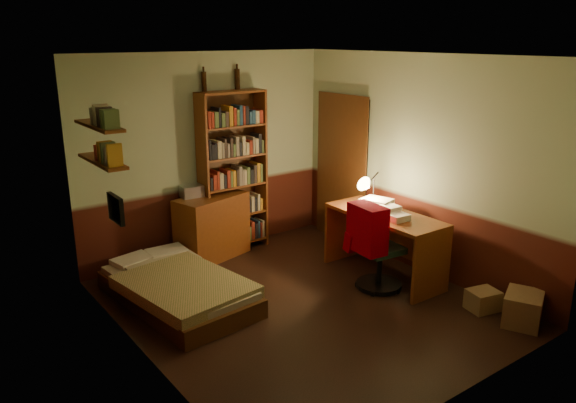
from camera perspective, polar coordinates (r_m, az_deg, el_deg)
floor at (r=6.16m, az=1.41°, el=-10.49°), size 3.50×4.00×0.02m
ceiling at (r=5.48m, az=1.61°, el=14.68°), size 3.50×4.00×0.02m
wall_back at (r=7.32m, az=-8.26°, el=4.66°), size 3.50×0.02×2.60m
wall_left at (r=4.84m, az=-15.15°, el=-1.95°), size 0.02×4.00×2.60m
wall_right at (r=6.88m, az=13.16°, el=3.61°), size 0.02×4.00×2.60m
wall_front at (r=4.36m, az=18.05°, el=-4.30°), size 3.50×0.02×2.60m
doorway at (r=7.79m, az=5.58°, el=3.21°), size 0.06×0.90×2.00m
door_trim at (r=7.77m, az=5.39°, el=3.18°), size 0.02×0.98×2.08m
bed at (r=6.20m, az=-11.19°, el=-7.75°), size 1.14×1.90×0.54m
dresser at (r=7.31m, az=-7.71°, el=-2.57°), size 1.01×0.68×0.83m
mini_stereo at (r=7.18m, az=-9.77°, el=1.05°), size 0.28×0.23×0.15m
bookshelf at (r=7.38m, az=-5.61°, el=2.92°), size 0.91×0.30×2.12m
bottle_left at (r=7.14m, az=-8.54°, el=11.96°), size 0.08×0.08×0.24m
bottle_right at (r=7.37m, az=-5.18°, el=12.29°), size 0.09×0.09×0.26m
desk at (r=6.77m, az=9.70°, el=-4.40°), size 0.63×1.49×0.79m
paper_stack at (r=6.75m, az=9.04°, el=-0.26°), size 0.33×0.39×0.13m
desk_lamp at (r=6.86m, az=8.70°, el=1.73°), size 0.16×0.16×0.52m
office_chair at (r=6.45m, az=9.36°, el=-5.10°), size 0.47×0.42×0.86m
red_jacket at (r=6.21m, az=7.02°, el=0.93°), size 0.36×0.50×0.53m
wall_shelf_lower at (r=5.81m, az=-18.34°, el=3.90°), size 0.20×0.90×0.03m
wall_shelf_upper at (r=5.75m, az=-18.65°, el=7.30°), size 0.20×0.90×0.03m
framed_picture at (r=5.41m, az=-17.09°, el=-0.72°), size 0.04×0.32×0.26m
cardboard_box_a at (r=6.18m, az=22.77°, el=-10.01°), size 0.53×0.49×0.32m
cardboard_box_b at (r=6.34m, az=19.19°, el=-9.44°), size 0.36×0.32×0.22m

